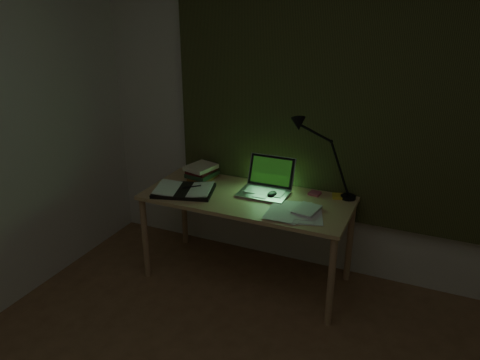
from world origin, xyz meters
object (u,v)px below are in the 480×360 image
(loose_papers, at_px, (301,208))
(open_textbook, at_px, (184,190))
(desk, at_px, (247,238))
(laptop, at_px, (264,179))
(desk_lamp, at_px, (352,160))
(book_stack, at_px, (202,172))

(loose_papers, bearing_deg, open_textbook, -175.46)
(desk, height_order, laptop, laptop)
(laptop, bearing_deg, loose_papers, -21.60)
(laptop, height_order, loose_papers, laptop)
(loose_papers, distance_m, desk_lamp, 0.47)
(open_textbook, relative_size, book_stack, 1.92)
(laptop, xyz_separation_m, desk_lamp, (0.55, 0.18, 0.16))
(desk, bearing_deg, desk_lamp, 21.25)
(desk, distance_m, book_stack, 0.61)
(book_stack, distance_m, loose_papers, 0.86)
(laptop, relative_size, open_textbook, 0.93)
(open_textbook, distance_m, loose_papers, 0.84)
(desk, xyz_separation_m, open_textbook, (-0.44, -0.11, 0.34))
(desk_lamp, bearing_deg, book_stack, -172.56)
(book_stack, height_order, loose_papers, book_stack)
(open_textbook, bearing_deg, laptop, 2.99)
(open_textbook, relative_size, loose_papers, 1.23)
(loose_papers, bearing_deg, laptop, 159.10)
(desk, xyz_separation_m, desk_lamp, (0.64, 0.25, 0.60))
(book_stack, bearing_deg, desk, -21.22)
(laptop, xyz_separation_m, loose_papers, (0.30, -0.12, -0.11))
(laptop, bearing_deg, open_textbook, -161.67)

